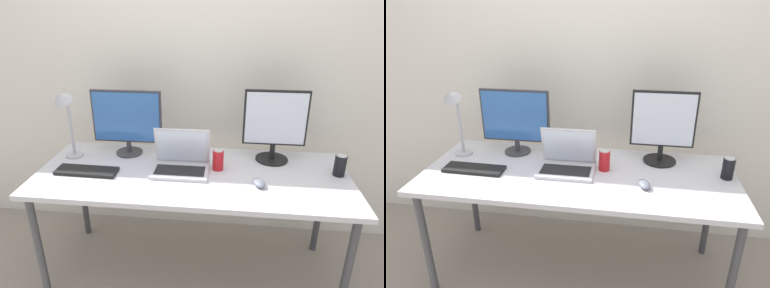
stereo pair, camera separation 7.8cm
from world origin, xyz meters
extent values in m
plane|color=gray|center=(0.00, 0.00, 0.00)|extent=(16.00, 16.00, 0.00)
cube|color=silver|center=(0.00, 0.59, 1.30)|extent=(7.00, 0.08, 2.60)
cylinder|color=#424247|center=(-0.85, -0.31, 0.35)|extent=(0.04, 0.04, 0.71)
cylinder|color=#424247|center=(0.85, -0.31, 0.35)|extent=(0.04, 0.04, 0.71)
cylinder|color=#424247|center=(-0.85, 0.31, 0.35)|extent=(0.04, 0.04, 0.71)
cylinder|color=#424247|center=(0.85, 0.31, 0.35)|extent=(0.04, 0.04, 0.71)
cube|color=silver|center=(0.00, 0.00, 0.72)|extent=(1.82, 0.74, 0.03)
cylinder|color=#38383D|center=(-0.44, 0.22, 0.75)|extent=(0.17, 0.17, 0.01)
cylinder|color=#38383D|center=(-0.44, 0.22, 0.79)|extent=(0.03, 0.03, 0.07)
cube|color=#38383D|center=(-0.44, 0.22, 0.99)|extent=(0.45, 0.02, 0.34)
cube|color=#3366B2|center=(-0.44, 0.21, 0.99)|extent=(0.42, 0.01, 0.32)
cylinder|color=black|center=(0.48, 0.23, 0.75)|extent=(0.20, 0.20, 0.01)
cylinder|color=black|center=(0.48, 0.23, 0.80)|extent=(0.03, 0.03, 0.10)
cube|color=black|center=(0.48, 0.23, 1.02)|extent=(0.38, 0.02, 0.34)
cube|color=silver|center=(0.48, 0.21, 1.02)|extent=(0.36, 0.01, 0.32)
cube|color=silver|center=(-0.07, -0.01, 0.75)|extent=(0.33, 0.23, 0.02)
cube|color=black|center=(-0.07, -0.03, 0.76)|extent=(0.29, 0.13, 0.00)
cube|color=silver|center=(-0.07, 0.08, 0.87)|extent=(0.33, 0.06, 0.23)
cube|color=silver|center=(-0.07, 0.07, 0.87)|extent=(0.30, 0.05, 0.20)
cube|color=black|center=(-0.61, -0.07, 0.75)|extent=(0.36, 0.13, 0.02)
ellipsoid|color=slate|center=(0.38, -0.12, 0.76)|extent=(0.09, 0.11, 0.04)
cylinder|color=black|center=(0.85, 0.06, 0.80)|extent=(0.07, 0.07, 0.12)
cylinder|color=silver|center=(0.85, 0.06, 0.86)|extent=(0.06, 0.06, 0.00)
cylinder|color=red|center=(0.15, 0.06, 0.80)|extent=(0.07, 0.07, 0.12)
cylinder|color=silver|center=(0.15, 0.06, 0.86)|extent=(0.06, 0.06, 0.00)
cylinder|color=#B7B7BC|center=(-0.78, 0.14, 0.75)|extent=(0.11, 0.11, 0.01)
cylinder|color=#B7B7BC|center=(-0.78, 0.14, 0.94)|extent=(0.02, 0.02, 0.37)
cone|color=#B7B7BC|center=(-0.78, 0.08, 1.15)|extent=(0.11, 0.12, 0.11)
camera|label=1|loc=(0.20, -1.78, 1.67)|focal=32.00mm
camera|label=2|loc=(0.28, -1.77, 1.67)|focal=32.00mm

